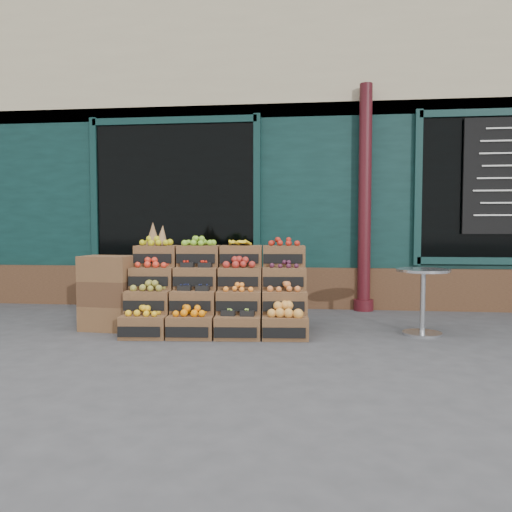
# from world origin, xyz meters

# --- Properties ---
(ground) EXTENTS (60.00, 60.00, 0.00)m
(ground) POSITION_xyz_m (0.00, 0.00, 0.00)
(ground) COLOR #3C3C3E
(ground) RESTS_ON ground
(shop_facade) EXTENTS (12.00, 6.24, 4.80)m
(shop_facade) POSITION_xyz_m (0.00, 5.11, 2.40)
(shop_facade) COLOR black
(shop_facade) RESTS_ON ground
(crate_display) EXTENTS (2.08, 1.13, 1.26)m
(crate_display) POSITION_xyz_m (-0.61, 0.45, 0.39)
(crate_display) COLOR brown
(crate_display) RESTS_ON ground
(spare_crates) EXTENTS (0.61, 0.44, 0.86)m
(spare_crates) POSITION_xyz_m (-1.89, 0.35, 0.43)
(spare_crates) COLOR brown
(spare_crates) RESTS_ON ground
(bistro_table) EXTENTS (0.58, 0.58, 0.73)m
(bistro_table) POSITION_xyz_m (1.68, 0.46, 0.46)
(bistro_table) COLOR silver
(bistro_table) RESTS_ON ground
(shopkeeper) EXTENTS (0.86, 0.68, 2.07)m
(shopkeeper) POSITION_xyz_m (-1.10, 2.79, 1.03)
(shopkeeper) COLOR #16501E
(shopkeeper) RESTS_ON ground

